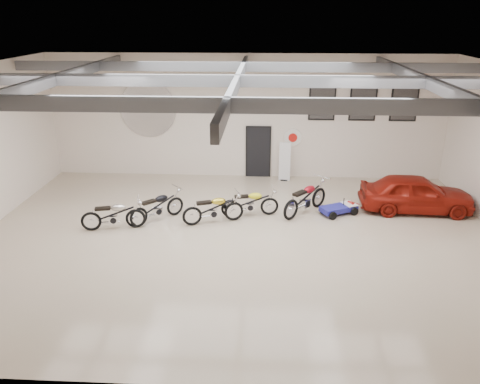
# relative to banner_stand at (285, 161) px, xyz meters

# --- Properties ---
(floor) EXTENTS (16.00, 12.00, 0.01)m
(floor) POSITION_rel_banner_stand_xyz_m (-1.59, -5.50, -0.85)
(floor) COLOR tan
(floor) RESTS_ON ground
(ceiling) EXTENTS (16.00, 12.00, 0.01)m
(ceiling) POSITION_rel_banner_stand_xyz_m (-1.59, -5.50, 4.15)
(ceiling) COLOR slate
(ceiling) RESTS_ON back_wall
(back_wall) EXTENTS (16.00, 0.02, 5.00)m
(back_wall) POSITION_rel_banner_stand_xyz_m (-1.59, 0.50, 1.65)
(back_wall) COLOR beige
(back_wall) RESTS_ON floor
(ceiling_beams) EXTENTS (15.80, 11.80, 0.32)m
(ceiling_beams) POSITION_rel_banner_stand_xyz_m (-1.59, -5.50, 3.90)
(ceiling_beams) COLOR slate
(ceiling_beams) RESTS_ON ceiling
(door) EXTENTS (0.92, 0.08, 2.10)m
(door) POSITION_rel_banner_stand_xyz_m (-1.09, 0.45, 0.20)
(door) COLOR black
(door) RESTS_ON back_wall
(logo_plaque) EXTENTS (2.30, 0.06, 1.16)m
(logo_plaque) POSITION_rel_banner_stand_xyz_m (-5.59, 0.45, 1.95)
(logo_plaque) COLOR silver
(logo_plaque) RESTS_ON back_wall
(poster_left) EXTENTS (1.05, 0.08, 1.35)m
(poster_left) POSITION_rel_banner_stand_xyz_m (1.41, 0.46, 2.25)
(poster_left) COLOR black
(poster_left) RESTS_ON back_wall
(poster_mid) EXTENTS (1.05, 0.08, 1.35)m
(poster_mid) POSITION_rel_banner_stand_xyz_m (3.01, 0.46, 2.25)
(poster_mid) COLOR black
(poster_mid) RESTS_ON back_wall
(poster_right) EXTENTS (1.05, 0.08, 1.35)m
(poster_right) POSITION_rel_banner_stand_xyz_m (4.61, 0.46, 2.25)
(poster_right) COLOR black
(poster_right) RESTS_ON back_wall
(oil_sign) EXTENTS (0.72, 0.10, 0.72)m
(oil_sign) POSITION_rel_banner_stand_xyz_m (0.31, 0.45, 0.85)
(oil_sign) COLOR white
(oil_sign) RESTS_ON back_wall
(banner_stand) EXTENTS (0.48, 0.26, 1.70)m
(banner_stand) POSITION_rel_banner_stand_xyz_m (0.00, 0.00, 0.00)
(banner_stand) COLOR white
(banner_stand) RESTS_ON floor
(motorcycle_silver) EXTENTS (2.05, 1.02, 1.02)m
(motorcycle_silver) POSITION_rel_banner_stand_xyz_m (-5.57, -4.95, -0.34)
(motorcycle_silver) COLOR silver
(motorcycle_silver) RESTS_ON floor
(motorcycle_black) EXTENTS (1.85, 1.81, 1.03)m
(motorcycle_black) POSITION_rel_banner_stand_xyz_m (-4.33, -4.22, -0.33)
(motorcycle_black) COLOR silver
(motorcycle_black) RESTS_ON floor
(motorcycle_gold) EXTENTS (2.09, 1.24, 1.04)m
(motorcycle_gold) POSITION_rel_banner_stand_xyz_m (-2.46, -4.31, -0.33)
(motorcycle_gold) COLOR silver
(motorcycle_gold) RESTS_ON floor
(motorcycle_yellow) EXTENTS (1.99, 0.93, 1.00)m
(motorcycle_yellow) POSITION_rel_banner_stand_xyz_m (-1.29, -3.67, -0.35)
(motorcycle_yellow) COLOR silver
(motorcycle_yellow) RESTS_ON floor
(motorcycle_red) EXTENTS (1.98, 2.09, 1.15)m
(motorcycle_red) POSITION_rel_banner_stand_xyz_m (0.59, -3.34, -0.28)
(motorcycle_red) COLOR silver
(motorcycle_red) RESTS_ON floor
(go_kart) EXTENTS (1.71, 1.34, 0.57)m
(go_kart) POSITION_rel_banner_stand_xyz_m (1.86, -3.31, -0.57)
(go_kart) COLOR navy
(go_kart) RESTS_ON floor
(vintage_car) EXTENTS (1.66, 3.84, 1.29)m
(vintage_car) POSITION_rel_banner_stand_xyz_m (4.41, -2.92, -0.20)
(vintage_car) COLOR maroon
(vintage_car) RESTS_ON floor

